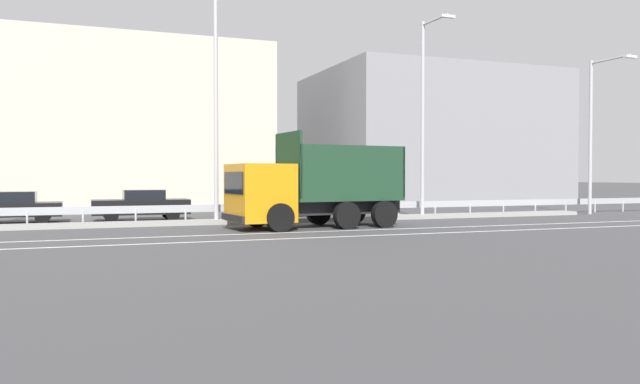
% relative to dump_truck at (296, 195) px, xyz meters
% --- Properties ---
extents(ground_plane, '(320.00, 320.00, 0.00)m').
position_rel_dump_truck_xyz_m(ground_plane, '(2.59, 1.14, -1.30)').
color(ground_plane, '#424244').
extents(lane_strip_0, '(50.14, 0.16, 0.01)m').
position_rel_dump_truck_xyz_m(lane_strip_0, '(0.88, -1.73, -1.30)').
color(lane_strip_0, silver).
rests_on(lane_strip_0, ground_plane).
extents(lane_strip_1, '(50.14, 0.16, 0.01)m').
position_rel_dump_truck_xyz_m(lane_strip_1, '(0.88, -3.79, -1.30)').
color(lane_strip_1, silver).
rests_on(lane_strip_1, ground_plane).
extents(median_island, '(27.57, 1.10, 0.18)m').
position_rel_dump_truck_xyz_m(median_island, '(2.59, 3.26, -1.21)').
color(median_island, gray).
rests_on(median_island, ground_plane).
extents(median_guardrail, '(50.14, 0.09, 0.78)m').
position_rel_dump_truck_xyz_m(median_guardrail, '(2.59, 4.25, -0.73)').
color(median_guardrail, '#9EA0A5').
rests_on(median_guardrail, ground_plane).
extents(dump_truck, '(7.04, 3.25, 3.71)m').
position_rel_dump_truck_xyz_m(dump_truck, '(0.00, 0.00, 0.00)').
color(dump_truck, orange).
rests_on(dump_truck, ground_plane).
extents(median_road_sign, '(0.69, 0.16, 2.41)m').
position_rel_dump_truck_xyz_m(median_road_sign, '(4.82, 3.26, -0.05)').
color(median_road_sign, white).
rests_on(median_road_sign, ground_plane).
extents(street_lamp_1, '(0.70, 2.48, 10.10)m').
position_rel_dump_truck_xyz_m(street_lamp_1, '(-2.48, 3.02, 4.27)').
color(street_lamp_1, '#ADADB2').
rests_on(street_lamp_1, ground_plane).
extents(street_lamp_2, '(0.70, 2.26, 9.41)m').
position_rel_dump_truck_xyz_m(street_lamp_2, '(7.56, 3.24, 3.89)').
color(street_lamp_2, '#ADADB2').
rests_on(street_lamp_2, ground_plane).
extents(street_lamp_3, '(0.70, 2.68, 8.16)m').
position_rel_dump_truck_xyz_m(street_lamp_3, '(17.58, 2.83, 3.31)').
color(street_lamp_3, '#ADADB2').
rests_on(street_lamp_3, ground_plane).
extents(parked_car_1, '(4.02, 2.04, 1.36)m').
position_rel_dump_truck_xyz_m(parked_car_1, '(-10.55, 6.73, -0.61)').
color(parked_car_1, black).
rests_on(parked_car_1, ground_plane).
extents(parked_car_2, '(4.24, 1.80, 1.40)m').
position_rel_dump_truck_xyz_m(parked_car_2, '(-5.25, 6.39, -0.58)').
color(parked_car_2, black).
rests_on(parked_car_2, ground_plane).
extents(parked_car_3, '(3.98, 2.14, 1.42)m').
position_rel_dump_truck_xyz_m(parked_car_3, '(0.73, 6.71, -0.59)').
color(parked_car_3, maroon).
rests_on(parked_car_3, ground_plane).
extents(background_building_0, '(19.30, 9.55, 10.92)m').
position_rel_dump_truck_xyz_m(background_building_0, '(-5.31, 21.56, 4.16)').
color(background_building_0, beige).
rests_on(background_building_0, ground_plane).
extents(background_building_1, '(16.95, 13.41, 9.82)m').
position_rel_dump_truck_xyz_m(background_building_1, '(17.37, 19.34, 3.61)').
color(background_building_1, gray).
rests_on(background_building_1, ground_plane).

